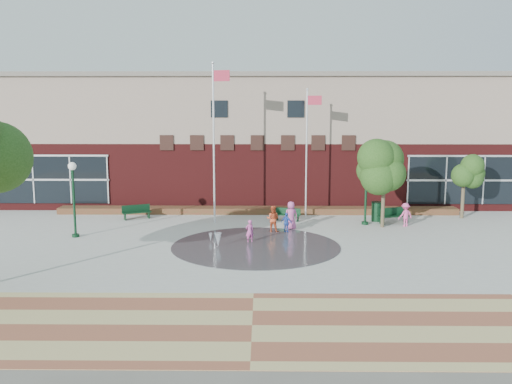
{
  "coord_description": "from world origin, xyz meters",
  "views": [
    {
      "loc": [
        0.31,
        -23.27,
        6.78
      ],
      "look_at": [
        0.0,
        4.0,
        2.6
      ],
      "focal_mm": 38.0,
      "sensor_mm": 36.0,
      "label": 1
    }
  ],
  "objects_px": {
    "trash_can": "(377,211)",
    "child_splash": "(250,231)",
    "flagpole_left": "(214,135)",
    "bench_left": "(137,215)",
    "flagpole_right": "(307,146)"
  },
  "relations": [
    {
      "from": "flagpole_left",
      "to": "child_splash",
      "type": "xyz_separation_m",
      "value": [
        2.17,
        -4.82,
        -4.7
      ]
    },
    {
      "from": "flagpole_left",
      "to": "child_splash",
      "type": "relative_size",
      "value": 7.99
    },
    {
      "from": "flagpole_left",
      "to": "bench_left",
      "type": "relative_size",
      "value": 5.31
    },
    {
      "from": "flagpole_left",
      "to": "flagpole_right",
      "type": "height_order",
      "value": "flagpole_left"
    },
    {
      "from": "flagpole_right",
      "to": "flagpole_left",
      "type": "bearing_deg",
      "value": -142.95
    },
    {
      "from": "bench_left",
      "to": "trash_can",
      "type": "height_order",
      "value": "trash_can"
    },
    {
      "from": "bench_left",
      "to": "child_splash",
      "type": "xyz_separation_m",
      "value": [
        7.17,
        -5.89,
        0.31
      ]
    },
    {
      "from": "trash_can",
      "to": "child_splash",
      "type": "bearing_deg",
      "value": -144.75
    },
    {
      "from": "flagpole_left",
      "to": "bench_left",
      "type": "height_order",
      "value": "flagpole_left"
    },
    {
      "from": "flagpole_right",
      "to": "trash_can",
      "type": "distance_m",
      "value": 5.84
    },
    {
      "from": "flagpole_left",
      "to": "flagpole_right",
      "type": "bearing_deg",
      "value": 33.47
    },
    {
      "from": "trash_can",
      "to": "child_splash",
      "type": "height_order",
      "value": "trash_can"
    },
    {
      "from": "flagpole_right",
      "to": "bench_left",
      "type": "height_order",
      "value": "flagpole_right"
    },
    {
      "from": "flagpole_right",
      "to": "child_splash",
      "type": "bearing_deg",
      "value": -97.16
    },
    {
      "from": "bench_left",
      "to": "trash_can",
      "type": "relative_size",
      "value": 1.49
    }
  ]
}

